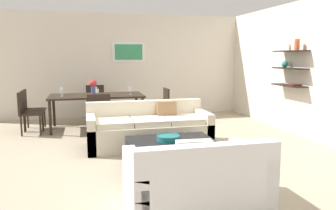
% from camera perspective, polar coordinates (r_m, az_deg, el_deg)
% --- Properties ---
extents(ground_plane, '(18.00, 18.00, 0.00)m').
position_cam_1_polar(ground_plane, '(5.76, -1.31, -7.75)').
color(ground_plane, tan).
extents(back_wall_unit, '(8.40, 0.09, 2.70)m').
position_cam_1_polar(back_wall_unit, '(9.05, -4.52, 6.82)').
color(back_wall_unit, silver).
rests_on(back_wall_unit, ground).
extents(right_wall_shelf_unit, '(0.34, 8.20, 2.70)m').
position_cam_1_polar(right_wall_shelf_unit, '(7.35, 21.29, 5.88)').
color(right_wall_shelf_unit, silver).
rests_on(right_wall_shelf_unit, ground).
extents(sofa_beige, '(2.15, 0.90, 0.78)m').
position_cam_1_polar(sofa_beige, '(5.98, -3.31, -4.27)').
color(sofa_beige, beige).
rests_on(sofa_beige, ground).
extents(loveseat_white, '(1.45, 0.90, 0.78)m').
position_cam_1_polar(loveseat_white, '(3.62, 4.85, -12.88)').
color(loveseat_white, white).
rests_on(loveseat_white, ground).
extents(coffee_table, '(1.25, 0.99, 0.38)m').
position_cam_1_polar(coffee_table, '(4.88, 0.78, -8.43)').
color(coffee_table, black).
rests_on(coffee_table, ground).
extents(decorative_bowl, '(0.34, 0.34, 0.08)m').
position_cam_1_polar(decorative_bowl, '(4.88, 0.06, -5.60)').
color(decorative_bowl, '#19666B').
rests_on(decorative_bowl, coffee_table).
extents(dining_table, '(2.02, 1.01, 0.75)m').
position_cam_1_polar(dining_table, '(7.52, -12.12, 1.25)').
color(dining_table, black).
rests_on(dining_table, ground).
extents(dining_chair_left_far, '(0.44, 0.44, 0.88)m').
position_cam_1_polar(dining_chair_left_far, '(7.85, -22.54, -0.27)').
color(dining_chair_left_far, black).
rests_on(dining_chair_left_far, ground).
extents(dining_chair_right_near, '(0.44, 0.44, 0.88)m').
position_cam_1_polar(dining_chair_right_near, '(7.51, -1.13, 0.00)').
color(dining_chair_right_near, black).
rests_on(dining_chair_right_near, ground).
extents(dining_chair_left_near, '(0.44, 0.44, 0.88)m').
position_cam_1_polar(dining_chair_left_near, '(7.41, -23.04, -0.79)').
color(dining_chair_left_near, black).
rests_on(dining_chair_left_near, ground).
extents(dining_chair_head, '(0.44, 0.44, 0.88)m').
position_cam_1_polar(dining_chair_head, '(8.45, -12.32, 0.76)').
color(dining_chair_head, black).
rests_on(dining_chair_head, ground).
extents(dining_chair_foot, '(0.44, 0.44, 0.88)m').
position_cam_1_polar(dining_chair_foot, '(6.64, -11.77, -1.28)').
color(dining_chair_foot, black).
rests_on(dining_chair_foot, ground).
extents(wine_glass_left_far, '(0.07, 0.07, 0.17)m').
position_cam_1_polar(wine_glass_left_far, '(7.64, -17.70, 2.49)').
color(wine_glass_left_far, silver).
rests_on(wine_glass_left_far, dining_table).
extents(wine_glass_right_near, '(0.07, 0.07, 0.17)m').
position_cam_1_polar(wine_glass_right_near, '(7.44, -6.48, 2.71)').
color(wine_glass_right_near, silver).
rests_on(wine_glass_right_near, dining_table).
extents(wine_glass_head, '(0.07, 0.07, 0.14)m').
position_cam_1_polar(wine_glass_head, '(7.95, -12.28, 2.78)').
color(wine_glass_head, silver).
rests_on(wine_glass_head, dining_table).
extents(wine_glass_foot, '(0.06, 0.06, 0.18)m').
position_cam_1_polar(wine_glass_foot, '(7.06, -12.03, 2.32)').
color(wine_glass_foot, silver).
rests_on(wine_glass_foot, dining_table).
extents(wine_glass_left_near, '(0.06, 0.06, 0.15)m').
position_cam_1_polar(wine_glass_left_near, '(7.39, -17.81, 2.20)').
color(wine_glass_left_near, silver).
rests_on(wine_glass_left_near, dining_table).
extents(centerpiece_vase, '(0.16, 0.16, 0.33)m').
position_cam_1_polar(centerpiece_vase, '(7.52, -12.71, 3.26)').
color(centerpiece_vase, '#4C518C').
rests_on(centerpiece_vase, dining_table).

